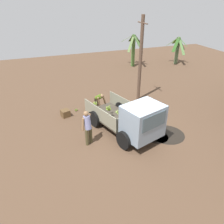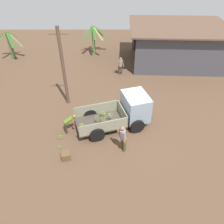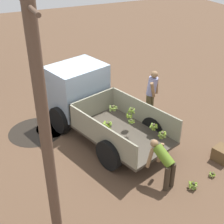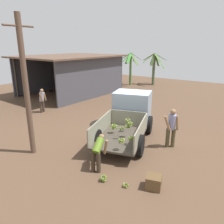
{
  "view_description": "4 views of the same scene",
  "coord_description": "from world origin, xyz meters",
  "px_view_note": "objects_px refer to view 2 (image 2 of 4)",
  "views": [
    {
      "loc": [
        7.89,
        -4.22,
        6.28
      ],
      "look_at": [
        -1.33,
        -0.83,
        0.95
      ],
      "focal_mm": 35.0,
      "sensor_mm": 36.0,
      "label": 1
    },
    {
      "loc": [
        -1.0,
        -10.42,
        9.0
      ],
      "look_at": [
        -1.0,
        -0.42,
        1.1
      ],
      "focal_mm": 35.0,
      "sensor_mm": 36.0,
      "label": 2
    },
    {
      "loc": [
        -8.49,
        2.83,
        5.71
      ],
      "look_at": [
        -1.66,
        -0.3,
        1.3
      ],
      "focal_mm": 50.0,
      "sensor_mm": 36.0,
      "label": 3
    },
    {
      "loc": [
        -8.81,
        -5.15,
        4.23
      ],
      "look_at": [
        -1.03,
        0.25,
        1.26
      ],
      "focal_mm": 35.0,
      "sensor_mm": 36.0,
      "label": 4
    }
  ],
  "objects_px": {
    "person_foreground_visitor": "(123,137)",
    "person_worker_loading": "(69,122)",
    "cargo_truck": "(128,110)",
    "person_bystander_near_shed": "(120,65)",
    "utility_pole": "(63,68)",
    "banana_bunch_on_ground_1": "(60,147)",
    "banana_bunch_on_ground_0": "(60,137)",
    "wooden_crate_0": "(66,156)"
  },
  "relations": [
    {
      "from": "person_worker_loading",
      "to": "banana_bunch_on_ground_0",
      "type": "distance_m",
      "value": 0.99
    },
    {
      "from": "utility_pole",
      "to": "banana_bunch_on_ground_1",
      "type": "distance_m",
      "value": 5.01
    },
    {
      "from": "cargo_truck",
      "to": "person_bystander_near_shed",
      "type": "distance_m",
      "value": 6.31
    },
    {
      "from": "banana_bunch_on_ground_1",
      "to": "cargo_truck",
      "type": "bearing_deg",
      "value": 28.82
    },
    {
      "from": "wooden_crate_0",
      "to": "person_bystander_near_shed",
      "type": "bearing_deg",
      "value": 71.22
    },
    {
      "from": "cargo_truck",
      "to": "person_worker_loading",
      "type": "xyz_separation_m",
      "value": [
        -3.46,
        -0.75,
        -0.32
      ]
    },
    {
      "from": "banana_bunch_on_ground_1",
      "to": "wooden_crate_0",
      "type": "relative_size",
      "value": 0.43
    },
    {
      "from": "person_bystander_near_shed",
      "to": "banana_bunch_on_ground_1",
      "type": "distance_m",
      "value": 9.16
    },
    {
      "from": "utility_pole",
      "to": "banana_bunch_on_ground_1",
      "type": "bearing_deg",
      "value": -87.31
    },
    {
      "from": "banana_bunch_on_ground_1",
      "to": "person_bystander_near_shed",
      "type": "bearing_deg",
      "value": 67.02
    },
    {
      "from": "person_foreground_visitor",
      "to": "person_bystander_near_shed",
      "type": "height_order",
      "value": "person_foreground_visitor"
    },
    {
      "from": "banana_bunch_on_ground_0",
      "to": "wooden_crate_0",
      "type": "relative_size",
      "value": 0.59
    },
    {
      "from": "cargo_truck",
      "to": "wooden_crate_0",
      "type": "xyz_separation_m",
      "value": [
        -3.36,
        -2.82,
        -0.82
      ]
    },
    {
      "from": "banana_bunch_on_ground_1",
      "to": "wooden_crate_0",
      "type": "distance_m",
      "value": 0.86
    },
    {
      "from": "person_bystander_near_shed",
      "to": "banana_bunch_on_ground_0",
      "type": "relative_size",
      "value": 5.76
    },
    {
      "from": "cargo_truck",
      "to": "banana_bunch_on_ground_0",
      "type": "xyz_separation_m",
      "value": [
        -3.97,
        -1.35,
        -0.91
      ]
    },
    {
      "from": "utility_pole",
      "to": "person_foreground_visitor",
      "type": "bearing_deg",
      "value": -50.43
    },
    {
      "from": "person_worker_loading",
      "to": "wooden_crate_0",
      "type": "xyz_separation_m",
      "value": [
        0.1,
        -2.07,
        -0.51
      ]
    },
    {
      "from": "cargo_truck",
      "to": "wooden_crate_0",
      "type": "distance_m",
      "value": 4.46
    },
    {
      "from": "person_foreground_visitor",
      "to": "person_worker_loading",
      "type": "distance_m",
      "value": 3.42
    },
    {
      "from": "cargo_truck",
      "to": "utility_pole",
      "type": "relative_size",
      "value": 0.87
    },
    {
      "from": "utility_pole",
      "to": "wooden_crate_0",
      "type": "height_order",
      "value": "utility_pole"
    },
    {
      "from": "utility_pole",
      "to": "banana_bunch_on_ground_0",
      "type": "relative_size",
      "value": 19.75
    },
    {
      "from": "utility_pole",
      "to": "person_foreground_visitor",
      "type": "height_order",
      "value": "utility_pole"
    },
    {
      "from": "wooden_crate_0",
      "to": "person_worker_loading",
      "type": "bearing_deg",
      "value": 92.87
    },
    {
      "from": "cargo_truck",
      "to": "banana_bunch_on_ground_0",
      "type": "height_order",
      "value": "cargo_truck"
    },
    {
      "from": "person_bystander_near_shed",
      "to": "person_foreground_visitor",
      "type": "bearing_deg",
      "value": -10.86
    },
    {
      "from": "banana_bunch_on_ground_0",
      "to": "person_worker_loading",
      "type": "bearing_deg",
      "value": 49.94
    },
    {
      "from": "wooden_crate_0",
      "to": "person_foreground_visitor",
      "type": "bearing_deg",
      "value": 11.27
    },
    {
      "from": "banana_bunch_on_ground_0",
      "to": "banana_bunch_on_ground_1",
      "type": "relative_size",
      "value": 1.37
    },
    {
      "from": "person_bystander_near_shed",
      "to": "banana_bunch_on_ground_0",
      "type": "xyz_separation_m",
      "value": [
        -3.71,
        -7.65,
        -0.74
      ]
    },
    {
      "from": "cargo_truck",
      "to": "banana_bunch_on_ground_1",
      "type": "distance_m",
      "value": 4.46
    },
    {
      "from": "person_foreground_visitor",
      "to": "person_bystander_near_shed",
      "type": "bearing_deg",
      "value": -121.36
    },
    {
      "from": "person_foreground_visitor",
      "to": "person_worker_loading",
      "type": "height_order",
      "value": "person_foreground_visitor"
    },
    {
      "from": "utility_pole",
      "to": "person_foreground_visitor",
      "type": "xyz_separation_m",
      "value": [
        3.63,
        -4.4,
        -1.74
      ]
    },
    {
      "from": "person_worker_loading",
      "to": "cargo_truck",
      "type": "bearing_deg",
      "value": -4.03
    },
    {
      "from": "person_worker_loading",
      "to": "banana_bunch_on_ground_0",
      "type": "height_order",
      "value": "person_worker_loading"
    },
    {
      "from": "utility_pole",
      "to": "banana_bunch_on_ground_1",
      "type": "relative_size",
      "value": 27.0
    },
    {
      "from": "person_foreground_visitor",
      "to": "banana_bunch_on_ground_0",
      "type": "xyz_separation_m",
      "value": [
        -3.58,
        0.87,
        -0.84
      ]
    },
    {
      "from": "cargo_truck",
      "to": "person_bystander_near_shed",
      "type": "relative_size",
      "value": 3.0
    },
    {
      "from": "cargo_truck",
      "to": "person_worker_loading",
      "type": "relative_size",
      "value": 3.92
    },
    {
      "from": "person_foreground_visitor",
      "to": "wooden_crate_0",
      "type": "height_order",
      "value": "person_foreground_visitor"
    }
  ]
}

